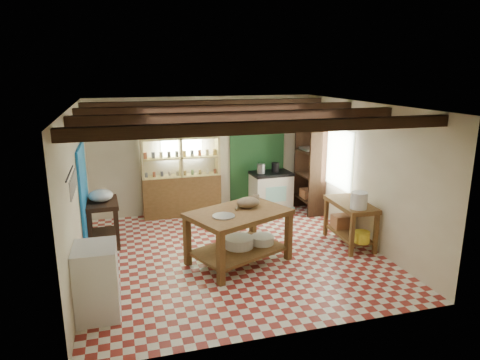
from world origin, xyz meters
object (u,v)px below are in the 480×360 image
object	(u,v)px
white_cabinet	(97,281)
work_table	(239,237)
prep_table	(103,223)
cat	(248,203)
stove	(271,191)
right_counter	(350,223)

from	to	relation	value
white_cabinet	work_table	bearing A→B (deg)	26.27
prep_table	cat	size ratio (longest dim) A/B	2.11
stove	prep_table	bearing A→B (deg)	-166.49
work_table	right_counter	bearing A→B (deg)	-19.32
stove	right_counter	xyz separation A→B (m)	(0.69, -2.34, -0.04)
cat	stove	bearing A→B (deg)	27.91
work_table	stove	world-z (taller)	work_table
cat	white_cabinet	bearing A→B (deg)	172.45
work_table	prep_table	size ratio (longest dim) A/B	1.89
work_table	prep_table	world-z (taller)	work_table
work_table	white_cabinet	size ratio (longest dim) A/B	1.63
white_cabinet	right_counter	xyz separation A→B (m)	(4.40, 1.21, -0.08)
prep_table	cat	bearing A→B (deg)	-30.14
white_cabinet	prep_table	bearing A→B (deg)	90.63
work_table	right_counter	world-z (taller)	work_table
white_cabinet	right_counter	size ratio (longest dim) A/B	0.85
work_table	stove	xyz separation A→B (m)	(1.49, 2.51, -0.01)
work_table	cat	world-z (taller)	cat
work_table	right_counter	size ratio (longest dim) A/B	1.39
work_table	right_counter	distance (m)	2.19
cat	prep_table	bearing A→B (deg)	118.76
work_table	cat	size ratio (longest dim) A/B	3.97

